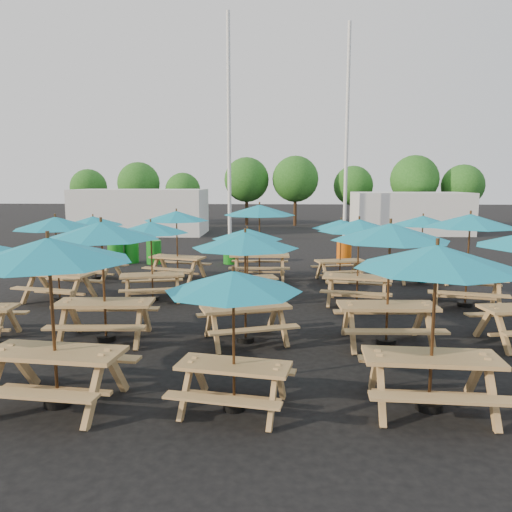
{
  "coord_description": "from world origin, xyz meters",
  "views": [
    {
      "loc": [
        0.66,
        -13.12,
        3.3
      ],
      "look_at": [
        0.0,
        1.5,
        1.1
      ],
      "focal_mm": 35.0,
      "sensor_mm": 36.0,
      "label": 1
    }
  ],
  "objects_px": {
    "picnic_unit_4": "(49,259)",
    "waste_bin_1": "(115,252)",
    "picnic_unit_18": "(470,226)",
    "picnic_unit_9": "(245,246)",
    "picnic_unit_8": "(233,288)",
    "picnic_unit_10": "(247,238)",
    "picnic_unit_6": "(151,232)",
    "picnic_unit_11": "(260,214)",
    "picnic_unit_14": "(359,230)",
    "picnic_unit_15": "(341,227)",
    "picnic_unit_7": "(177,219)",
    "picnic_unit_13": "(390,238)",
    "picnic_unit_12": "(436,266)",
    "picnic_unit_2": "(56,227)",
    "picnic_unit_5": "(102,237)",
    "waste_bin_5": "(344,252)",
    "waste_bin_3": "(154,252)",
    "picnic_unit_19": "(423,224)",
    "waste_bin_4": "(231,252)",
    "waste_bin_2": "(131,251)",
    "waste_bin_0": "(116,252)",
    "picnic_unit_3": "(93,224)"
  },
  "relations": [
    {
      "from": "picnic_unit_7",
      "to": "waste_bin_2",
      "type": "bearing_deg",
      "value": 144.3
    },
    {
      "from": "picnic_unit_7",
      "to": "picnic_unit_11",
      "type": "relative_size",
      "value": 1.08
    },
    {
      "from": "picnic_unit_7",
      "to": "picnic_unit_13",
      "type": "bearing_deg",
      "value": -32.93
    },
    {
      "from": "picnic_unit_18",
      "to": "picnic_unit_11",
      "type": "bearing_deg",
      "value": 163.62
    },
    {
      "from": "waste_bin_0",
      "to": "waste_bin_5",
      "type": "distance_m",
      "value": 9.14
    },
    {
      "from": "picnic_unit_5",
      "to": "picnic_unit_15",
      "type": "height_order",
      "value": "picnic_unit_5"
    },
    {
      "from": "picnic_unit_14",
      "to": "picnic_unit_10",
      "type": "bearing_deg",
      "value": -170.84
    },
    {
      "from": "picnic_unit_5",
      "to": "picnic_unit_19",
      "type": "relative_size",
      "value": 1.13
    },
    {
      "from": "picnic_unit_8",
      "to": "picnic_unit_18",
      "type": "relative_size",
      "value": 0.79
    },
    {
      "from": "picnic_unit_13",
      "to": "picnic_unit_12",
      "type": "bearing_deg",
      "value": -91.76
    },
    {
      "from": "picnic_unit_3",
      "to": "waste_bin_0",
      "type": "distance_m",
      "value": 3.4
    },
    {
      "from": "picnic_unit_11",
      "to": "waste_bin_3",
      "type": "distance_m",
      "value": 5.57
    },
    {
      "from": "picnic_unit_9",
      "to": "waste_bin_3",
      "type": "xyz_separation_m",
      "value": [
        -4.34,
        9.71,
        -1.53
      ]
    },
    {
      "from": "picnic_unit_2",
      "to": "picnic_unit_5",
      "type": "relative_size",
      "value": 1.06
    },
    {
      "from": "picnic_unit_8",
      "to": "waste_bin_5",
      "type": "distance_m",
      "value": 13.51
    },
    {
      "from": "picnic_unit_19",
      "to": "waste_bin_0",
      "type": "bearing_deg",
      "value": 163.17
    },
    {
      "from": "waste_bin_5",
      "to": "picnic_unit_13",
      "type": "bearing_deg",
      "value": -92.44
    },
    {
      "from": "picnic_unit_8",
      "to": "waste_bin_4",
      "type": "bearing_deg",
      "value": 106.36
    },
    {
      "from": "picnic_unit_3",
      "to": "picnic_unit_4",
      "type": "height_order",
      "value": "picnic_unit_4"
    },
    {
      "from": "picnic_unit_4",
      "to": "picnic_unit_18",
      "type": "bearing_deg",
      "value": 43.67
    },
    {
      "from": "picnic_unit_5",
      "to": "waste_bin_4",
      "type": "distance_m",
      "value": 10.22
    },
    {
      "from": "picnic_unit_6",
      "to": "picnic_unit_19",
      "type": "height_order",
      "value": "picnic_unit_6"
    },
    {
      "from": "waste_bin_1",
      "to": "waste_bin_4",
      "type": "distance_m",
      "value": 4.63
    },
    {
      "from": "picnic_unit_7",
      "to": "picnic_unit_9",
      "type": "bearing_deg",
      "value": -50.65
    },
    {
      "from": "picnic_unit_5",
      "to": "picnic_unit_10",
      "type": "relative_size",
      "value": 1.05
    },
    {
      "from": "picnic_unit_6",
      "to": "picnic_unit_11",
      "type": "distance_m",
      "value": 4.31
    },
    {
      "from": "picnic_unit_8",
      "to": "waste_bin_0",
      "type": "bearing_deg",
      "value": 125.58
    },
    {
      "from": "picnic_unit_11",
      "to": "picnic_unit_15",
      "type": "xyz_separation_m",
      "value": [
        2.71,
        -0.13,
        -0.43
      ]
    },
    {
      "from": "picnic_unit_12",
      "to": "waste_bin_1",
      "type": "xyz_separation_m",
      "value": [
        -8.76,
        12.55,
        -1.65
      ]
    },
    {
      "from": "picnic_unit_4",
      "to": "waste_bin_1",
      "type": "xyz_separation_m",
      "value": [
        -3.28,
        12.66,
        -1.73
      ]
    },
    {
      "from": "picnic_unit_9",
      "to": "picnic_unit_18",
      "type": "height_order",
      "value": "picnic_unit_18"
    },
    {
      "from": "picnic_unit_6",
      "to": "picnic_unit_4",
      "type": "bearing_deg",
      "value": -101.56
    },
    {
      "from": "picnic_unit_14",
      "to": "picnic_unit_5",
      "type": "bearing_deg",
      "value": -137.51
    },
    {
      "from": "waste_bin_2",
      "to": "waste_bin_4",
      "type": "bearing_deg",
      "value": -0.62
    },
    {
      "from": "picnic_unit_8",
      "to": "picnic_unit_10",
      "type": "height_order",
      "value": "picnic_unit_8"
    },
    {
      "from": "picnic_unit_5",
      "to": "waste_bin_0",
      "type": "xyz_separation_m",
      "value": [
        -2.91,
        9.58,
        -1.71
      ]
    },
    {
      "from": "picnic_unit_4",
      "to": "picnic_unit_15",
      "type": "relative_size",
      "value": 1.11
    },
    {
      "from": "waste_bin_2",
      "to": "waste_bin_4",
      "type": "relative_size",
      "value": 1.0
    },
    {
      "from": "picnic_unit_7",
      "to": "waste_bin_5",
      "type": "height_order",
      "value": "picnic_unit_7"
    },
    {
      "from": "picnic_unit_10",
      "to": "picnic_unit_15",
      "type": "xyz_separation_m",
      "value": [
        2.91,
        3.13,
        0.01
      ]
    },
    {
      "from": "picnic_unit_3",
      "to": "picnic_unit_18",
      "type": "relative_size",
      "value": 0.89
    },
    {
      "from": "picnic_unit_18",
      "to": "picnic_unit_9",
      "type": "bearing_deg",
      "value": -134.79
    },
    {
      "from": "picnic_unit_13",
      "to": "waste_bin_0",
      "type": "height_order",
      "value": "picnic_unit_13"
    },
    {
      "from": "picnic_unit_8",
      "to": "picnic_unit_15",
      "type": "distance_m",
      "value": 10.07
    },
    {
      "from": "picnic_unit_8",
      "to": "picnic_unit_14",
      "type": "height_order",
      "value": "picnic_unit_14"
    },
    {
      "from": "picnic_unit_12",
      "to": "picnic_unit_11",
      "type": "bearing_deg",
      "value": 109.67
    },
    {
      "from": "picnic_unit_8",
      "to": "waste_bin_1",
      "type": "distance_m",
      "value": 14.06
    },
    {
      "from": "picnic_unit_5",
      "to": "picnic_unit_6",
      "type": "relative_size",
      "value": 0.99
    },
    {
      "from": "picnic_unit_10",
      "to": "picnic_unit_18",
      "type": "distance_m",
      "value": 5.85
    },
    {
      "from": "picnic_unit_9",
      "to": "waste_bin_5",
      "type": "bearing_deg",
      "value": 52.54
    }
  ]
}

